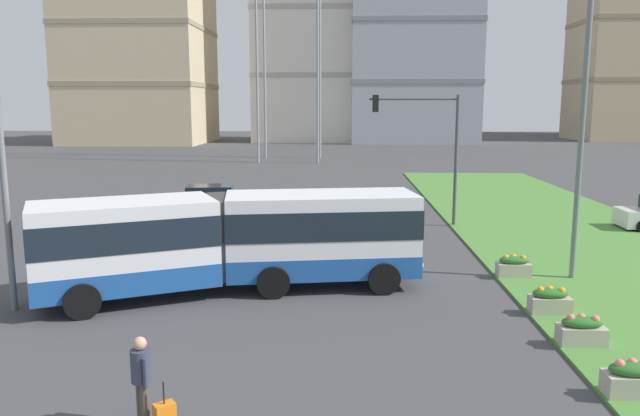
% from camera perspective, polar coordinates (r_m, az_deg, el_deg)
% --- Properties ---
extents(articulated_bus, '(11.92, 5.78, 3.00)m').
position_cam_1_polar(articulated_bus, '(19.30, -8.02, -2.92)').
color(articulated_bus, white).
rests_on(articulated_bus, ground).
extents(car_navy_sedan, '(4.58, 2.44, 1.58)m').
position_cam_1_polar(car_navy_sedan, '(33.12, -9.95, 0.65)').
color(car_navy_sedan, '#19234C').
rests_on(car_navy_sedan, ground).
extents(pedestrian_crossing, '(0.39, 0.48, 1.74)m').
position_cam_1_polar(pedestrian_crossing, '(11.82, -16.20, -14.73)').
color(pedestrian_crossing, '#4C4238').
rests_on(pedestrian_crossing, ground).
extents(flower_planter_1, '(1.10, 0.56, 0.74)m').
position_cam_1_polar(flower_planter_1, '(14.11, 27.00, -13.87)').
color(flower_planter_1, '#B7AD9E').
rests_on(flower_planter_1, grass_median).
extents(flower_planter_2, '(1.10, 0.56, 0.74)m').
position_cam_1_polar(flower_planter_2, '(16.38, 23.07, -10.35)').
color(flower_planter_2, '#B7AD9E').
rests_on(flower_planter_2, grass_median).
extents(flower_planter_3, '(1.10, 0.56, 0.74)m').
position_cam_1_polar(flower_planter_3, '(18.43, 20.52, -7.99)').
color(flower_planter_3, '#B7AD9E').
rests_on(flower_planter_3, grass_median).
extents(flower_planter_4, '(1.10, 0.56, 0.74)m').
position_cam_1_polar(flower_planter_4, '(21.82, 17.49, -5.13)').
color(flower_planter_4, '#B7AD9E').
rests_on(flower_planter_4, grass_median).
extents(traffic_light_far_right, '(4.23, 0.28, 6.25)m').
position_cam_1_polar(traffic_light_far_right, '(29.73, 9.96, 6.53)').
color(traffic_light_far_right, '#474C51').
rests_on(traffic_light_far_right, ground).
extents(streetlight_median, '(0.70, 0.28, 9.80)m').
position_cam_1_polar(streetlight_median, '(21.64, 23.14, 7.62)').
color(streetlight_median, slate).
rests_on(streetlight_median, ground).
extents(apartment_tower_westcentre, '(15.99, 16.31, 39.45)m').
position_cam_1_polar(apartment_tower_westcentre, '(102.61, -1.36, 17.34)').
color(apartment_tower_westcentre, silver).
rests_on(apartment_tower_westcentre, ground).
extents(apartment_tower_centre, '(19.17, 15.80, 35.16)m').
position_cam_1_polar(apartment_tower_centre, '(99.96, 8.64, 16.21)').
color(apartment_tower_centre, '#9EA3AD').
rests_on(apartment_tower_centre, ground).
extents(apartment_tower_eastcentre, '(16.43, 14.39, 37.41)m').
position_cam_1_polar(apartment_tower_eastcentre, '(115.93, 26.90, 14.94)').
color(apartment_tower_eastcentre, tan).
rests_on(apartment_tower_eastcentre, ground).
extents(apartment_tower_east, '(16.74, 18.50, 36.30)m').
position_cam_1_polar(apartment_tower_east, '(132.54, 27.01, 13.88)').
color(apartment_tower_east, silver).
rests_on(apartment_tower_east, ground).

